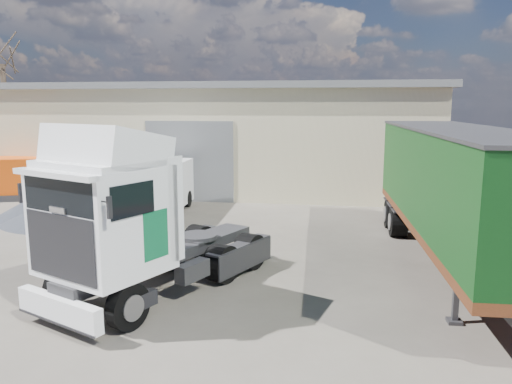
% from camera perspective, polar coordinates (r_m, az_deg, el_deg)
% --- Properties ---
extents(ground, '(120.00, 120.00, 0.00)m').
position_cam_1_polar(ground, '(12.99, -11.72, -9.67)').
color(ground, '#2B2A23').
rests_on(ground, ground).
extents(warehouse, '(30.60, 12.60, 5.42)m').
position_cam_1_polar(warehouse, '(29.37, -11.76, 6.55)').
color(warehouse, '#C0B493').
rests_on(warehouse, ground).
extents(bare_tree, '(4.00, 4.00, 9.60)m').
position_cam_1_polar(bare_tree, '(38.78, -27.14, 14.25)').
color(bare_tree, '#382B21').
rests_on(bare_tree, ground).
extents(tractor_unit, '(4.38, 6.19, 3.96)m').
position_cam_1_polar(tractor_unit, '(11.18, -13.98, -4.06)').
color(tractor_unit, black).
rests_on(tractor_unit, ground).
extents(box_trailer, '(2.82, 11.29, 3.73)m').
position_cam_1_polar(box_trailer, '(14.07, 21.90, 0.88)').
color(box_trailer, '#2D2D30').
rests_on(box_trailer, ground).
extents(panel_van, '(2.21, 5.02, 2.02)m').
position_cam_1_polar(panel_van, '(19.79, -11.86, 0.24)').
color(panel_van, black).
rests_on(panel_van, ground).
extents(orange_skip, '(3.50, 2.80, 1.90)m').
position_cam_1_polar(orange_skip, '(25.66, -25.60, 1.18)').
color(orange_skip, '#2D2D30').
rests_on(orange_skip, ground).
extents(gravel_heap, '(7.41, 6.92, 1.14)m').
position_cam_1_polar(gravel_heap, '(19.92, -20.00, -1.60)').
color(gravel_heap, '#21242C').
rests_on(gravel_heap, ground).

